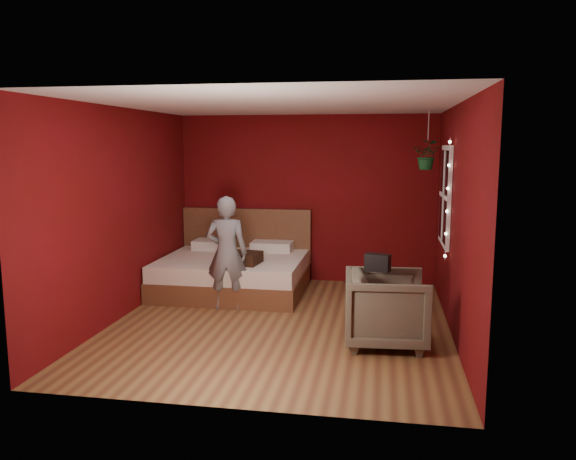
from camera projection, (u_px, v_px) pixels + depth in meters
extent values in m
plane|color=olive|center=(280.00, 323.00, 6.80)|extent=(4.50, 4.50, 0.00)
cube|color=#5F0A10|center=(306.00, 199.00, 8.80)|extent=(4.00, 0.02, 2.60)
cube|color=#5F0A10|center=(227.00, 254.00, 4.40)|extent=(4.00, 0.02, 2.60)
cube|color=#5F0A10|center=(121.00, 214.00, 6.94)|extent=(0.02, 4.50, 2.60)
cube|color=#5F0A10|center=(457.00, 221.00, 6.26)|extent=(0.02, 4.50, 2.60)
cube|color=silver|center=(280.00, 103.00, 6.40)|extent=(4.00, 4.50, 0.02)
cube|color=white|center=(445.00, 196.00, 7.12)|extent=(0.04, 0.97, 1.27)
cube|color=black|center=(444.00, 196.00, 7.12)|extent=(0.02, 0.85, 1.15)
cube|color=white|center=(444.00, 196.00, 7.12)|extent=(0.03, 0.05, 1.15)
cube|color=white|center=(444.00, 196.00, 7.12)|extent=(0.03, 0.85, 0.05)
cylinder|color=silver|center=(447.00, 200.00, 6.61)|extent=(0.01, 0.01, 1.45)
sphere|color=#FFF2CC|center=(445.00, 256.00, 6.71)|extent=(0.04, 0.04, 0.04)
sphere|color=#FFF2CC|center=(446.00, 234.00, 6.67)|extent=(0.04, 0.04, 0.04)
sphere|color=#FFF2CC|center=(447.00, 211.00, 6.63)|extent=(0.04, 0.04, 0.04)
sphere|color=#FFF2CC|center=(448.00, 188.00, 6.59)|extent=(0.04, 0.04, 0.04)
sphere|color=#FFF2CC|center=(449.00, 165.00, 6.55)|extent=(0.04, 0.04, 0.04)
sphere|color=#FFF2CC|center=(450.00, 142.00, 6.51)|extent=(0.04, 0.04, 0.04)
cube|color=brown|center=(233.00, 282.00, 8.22)|extent=(2.07, 1.76, 0.29)
cube|color=silver|center=(233.00, 265.00, 8.18)|extent=(2.03, 1.72, 0.23)
cube|color=brown|center=(247.00, 244.00, 8.97)|extent=(2.07, 0.08, 1.14)
cube|color=silver|center=(214.00, 245.00, 8.81)|extent=(0.62, 0.39, 0.14)
cube|color=silver|center=(272.00, 246.00, 8.65)|extent=(0.62, 0.39, 0.14)
imported|color=slate|center=(227.00, 253.00, 7.31)|extent=(0.58, 0.41, 1.49)
imported|color=#656250|center=(386.00, 309.00, 6.03)|extent=(0.94, 0.91, 0.80)
cube|color=black|center=(378.00, 262.00, 6.02)|extent=(0.29, 0.20, 0.19)
cube|color=#321C10|center=(244.00, 258.00, 7.74)|extent=(0.48, 0.48, 0.15)
cylinder|color=silver|center=(428.00, 125.00, 7.58)|extent=(0.01, 0.01, 0.40)
imported|color=#1A5E2A|center=(427.00, 155.00, 7.64)|extent=(0.44, 0.41, 0.40)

